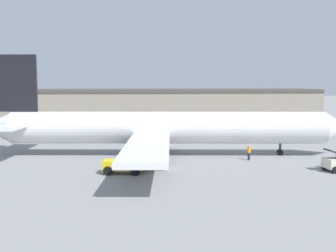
# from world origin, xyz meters

# --- Properties ---
(ground_plane) EXTENTS (400.00, 400.00, 0.00)m
(ground_plane) POSITION_xyz_m (0.00, 0.00, 0.00)
(ground_plane) COLOR gray
(terminal_building) EXTENTS (70.17, 14.20, 6.85)m
(terminal_building) POSITION_xyz_m (0.90, 43.13, 3.43)
(terminal_building) COLOR gray
(terminal_building) RESTS_ON ground_plane
(airplane) EXTENTS (42.51, 38.36, 11.40)m
(airplane) POSITION_xyz_m (-1.04, 0.11, 3.09)
(airplane) COLOR silver
(airplane) RESTS_ON ground_plane
(ground_crew_worker) EXTENTS (0.36, 0.36, 1.65)m
(ground_crew_worker) POSITION_xyz_m (8.31, -3.90, 0.88)
(ground_crew_worker) COLOR #1E2338
(ground_crew_worker) RESTS_ON ground_plane
(baggage_tug) EXTENTS (3.77, 2.26, 2.46)m
(baggage_tug) POSITION_xyz_m (-4.72, -9.38, 1.12)
(baggage_tug) COLOR yellow
(baggage_tug) RESTS_ON ground_plane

